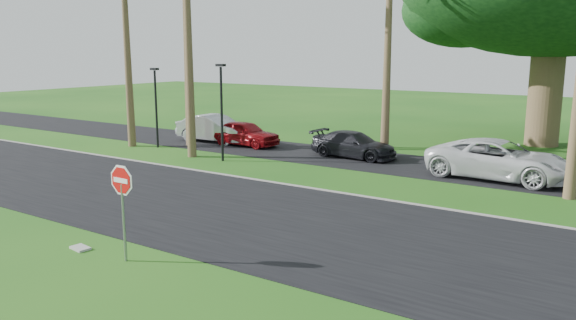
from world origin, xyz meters
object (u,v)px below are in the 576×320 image
Objects in this scene: car_silver at (215,129)px; car_dark at (354,145)px; stop_sign_near at (122,193)px; car_minivan at (499,160)px; car_red at (245,134)px.

car_silver reaches higher than car_dark.
stop_sign_near is 15.85m from car_minivan.
car_minivan is at bearing -94.44° from car_silver.
car_minivan is (7.20, -0.96, 0.17)m from car_dark.
car_red is at bearing 118.03° from stop_sign_near.
car_dark is 7.27m from car_minivan.
car_red is (2.26, -0.06, -0.09)m from car_silver.
stop_sign_near is 17.68m from car_red.
car_dark is at bearing -90.69° from car_silver.
stop_sign_near is 15.88m from car_dark.
car_red is 6.69m from car_dark.
car_silver is 1.17× the size of car_red.
car_minivan is (16.15, -0.84, 0.03)m from car_silver.
car_red is 13.91m from car_minivan.
stop_sign_near reaches higher than car_dark.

